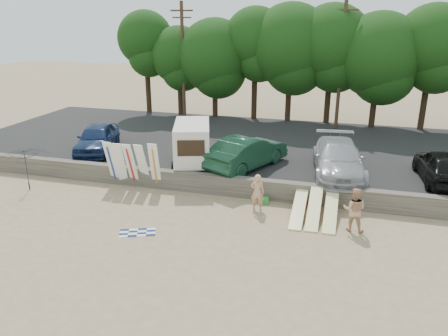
{
  "coord_description": "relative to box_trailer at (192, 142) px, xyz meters",
  "views": [
    {
      "loc": [
        2.54,
        -16.84,
        8.62
      ],
      "look_at": [
        -3.02,
        3.0,
        1.42
      ],
      "focal_mm": 35.0,
      "sensor_mm": 36.0,
      "label": 1
    }
  ],
  "objects": [
    {
      "name": "ground",
      "position": [
        5.41,
        -5.02,
        -2.04
      ],
      "size": [
        120.0,
        120.0,
        0.0
      ],
      "primitive_type": "plane",
      "color": "tan",
      "rests_on": "ground"
    },
    {
      "name": "seawall",
      "position": [
        5.41,
        -2.02,
        -1.54
      ],
      "size": [
        44.0,
        0.5,
        1.0
      ],
      "primitive_type": "cube",
      "color": "#6B6356",
      "rests_on": "ground"
    },
    {
      "name": "parking_lot",
      "position": [
        5.41,
        5.48,
        -1.69
      ],
      "size": [
        44.0,
        14.5,
        0.7
      ],
      "primitive_type": "cube",
      "color": "#282828",
      "rests_on": "ground"
    },
    {
      "name": "treeline",
      "position": [
        6.65,
        12.46,
        4.19
      ],
      "size": [
        33.32,
        6.72,
        8.97
      ],
      "color": "#382616",
      "rests_on": "parking_lot"
    },
    {
      "name": "utility_poles",
      "position": [
        7.41,
        10.98,
        3.39
      ],
      "size": [
        25.8,
        0.26,
        9.0
      ],
      "color": "#473321",
      "rests_on": "parking_lot"
    },
    {
      "name": "box_trailer",
      "position": [
        0.0,
        0.0,
        0.0
      ],
      "size": [
        2.98,
        4.13,
        2.38
      ],
      "rotation": [
        0.0,
        0.0,
        0.31
      ],
      "color": "silver",
      "rests_on": "parking_lot"
    },
    {
      "name": "car_0",
      "position": [
        -6.47,
        0.85,
        -0.49
      ],
      "size": [
        3.36,
        5.36,
        1.7
      ],
      "primitive_type": "imported",
      "rotation": [
        0.0,
        0.0,
        0.29
      ],
      "color": "navy",
      "rests_on": "parking_lot"
    },
    {
      "name": "car_1",
      "position": [
        3.03,
        0.41,
        -0.45
      ],
      "size": [
        3.92,
        5.65,
        1.77
      ],
      "primitive_type": "imported",
      "rotation": [
        0.0,
        0.0,
        2.71
      ],
      "color": "#153B25",
      "rests_on": "parking_lot"
    },
    {
      "name": "car_2",
      "position": [
        7.86,
        0.56,
        -0.46
      ],
      "size": [
        3.14,
        6.28,
        1.75
      ],
      "primitive_type": "imported",
      "rotation": [
        0.0,
        0.0,
        0.12
      ],
      "color": "#A4A5A9",
      "rests_on": "parking_lot"
    },
    {
      "name": "car_3",
      "position": [
        12.9,
        0.83,
        -0.49
      ],
      "size": [
        2.38,
        5.12,
        1.7
      ],
      "primitive_type": "imported",
      "rotation": [
        0.0,
        0.0,
        3.22
      ],
      "color": "black",
      "rests_on": "parking_lot"
    },
    {
      "name": "surfboard_upright_0",
      "position": [
        -3.63,
        -2.46,
        -0.77
      ],
      "size": [
        0.54,
        0.77,
        2.52
      ],
      "primitive_type": "cube",
      "rotation": [
        0.27,
        0.0,
        -0.06
      ],
      "color": "white",
      "rests_on": "ground"
    },
    {
      "name": "surfboard_upright_1",
      "position": [
        -3.1,
        -2.51,
        -0.78
      ],
      "size": [
        0.58,
        0.84,
        2.51
      ],
      "primitive_type": "cube",
      "rotation": [
        0.29,
        0.0,
        0.1
      ],
      "color": "white",
      "rests_on": "ground"
    },
    {
      "name": "surfboard_upright_2",
      "position": [
        -2.5,
        -2.48,
        -0.78
      ],
      "size": [
        0.55,
        0.84,
        2.51
      ],
      "primitive_type": "cube",
      "rotation": [
        0.29,
        0.0,
        -0.06
      ],
      "color": "white",
      "rests_on": "ground"
    },
    {
      "name": "surfboard_upright_3",
      "position": [
        -1.89,
        -2.38,
        -0.79
      ],
      "size": [
        0.58,
        0.87,
        2.5
      ],
      "primitive_type": "cube",
      "rotation": [
        0.3,
        0.0,
        -0.1
      ],
      "color": "white",
      "rests_on": "ground"
    },
    {
      "name": "surfboard_upright_4",
      "position": [
        -1.2,
        -2.38,
        -0.75
      ],
      "size": [
        0.5,
        0.54,
        2.57
      ],
      "primitive_type": "cube",
      "rotation": [
        0.18,
        0.0,
        0.0
      ],
      "color": "white",
      "rests_on": "ground"
    },
    {
      "name": "surfboard_low_0",
      "position": [
        6.35,
        -3.64,
        -1.63
      ],
      "size": [
        0.56,
        2.92,
        0.81
      ],
      "primitive_type": "cube",
      "rotation": [
        0.25,
        0.0,
        0.0
      ],
      "color": "#FFF0A0",
      "rests_on": "ground"
    },
    {
      "name": "surfboard_low_1",
      "position": [
        7.03,
        -3.64,
        -1.53
      ],
      "size": [
        0.56,
        2.87,
        1.0
      ],
      "primitive_type": "cube",
      "rotation": [
        0.32,
        0.0,
        0.0
      ],
      "color": "#FFF0A0",
      "rests_on": "ground"
    },
    {
      "name": "surfboard_low_2",
      "position": [
        7.76,
        -3.63,
        -1.59
      ],
      "size": [
        0.56,
        2.9,
        0.89
      ],
      "primitive_type": "cube",
      "rotation": [
        0.28,
        0.0,
        0.0
      ],
      "color": "#FFF0A0",
      "rests_on": "ground"
    },
    {
      "name": "beachgoer_a",
      "position": [
        4.4,
        -3.44,
        -1.14
      ],
      "size": [
        0.67,
        0.45,
        1.79
      ],
      "primitive_type": "imported",
      "rotation": [
        0.0,
        0.0,
        3.17
      ],
      "color": "tan",
      "rests_on": "ground"
    },
    {
      "name": "beachgoer_b",
      "position": [
        8.71,
        -4.38,
        -1.07
      ],
      "size": [
        1.01,
        0.82,
        1.93
      ],
      "primitive_type": "imported",
      "rotation": [
        0.0,
        0.0,
        3.04
      ],
      "color": "tan",
      "rests_on": "ground"
    },
    {
      "name": "cooler",
      "position": [
        4.59,
        -2.62,
        -1.88
      ],
      "size": [
        0.44,
        0.38,
        0.32
      ],
      "primitive_type": "cube",
      "rotation": [
        0.0,
        0.0,
        0.23
      ],
      "color": "green",
      "rests_on": "ground"
    },
    {
      "name": "gear_bag",
      "position": [
        6.46,
        -2.62,
        -1.93
      ],
      "size": [
        0.31,
        0.26,
        0.22
      ],
      "primitive_type": "cube",
      "rotation": [
        0.0,
        0.0,
        -0.04
      ],
      "color": "#F04C1C",
      "rests_on": "ground"
    },
    {
      "name": "beach_towel",
      "position": [
        0.01,
        -7.04,
        -2.03
      ],
      "size": [
        1.94,
        1.94,
        0.0
      ],
      "primitive_type": "plane",
      "rotation": [
        0.0,
        0.0,
        0.37
      ],
      "color": "white",
      "rests_on": "ground"
    },
    {
      "name": "beach_umbrella",
      "position": [
        -7.6,
        -4.1,
        -0.92
      ],
      "size": [
        2.84,
        2.87,
        2.24
      ],
      "primitive_type": "imported",
      "rotation": [
        0.0,
        0.0,
        2.97
      ],
      "color": "black",
      "rests_on": "ground"
    }
  ]
}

